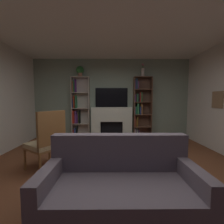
% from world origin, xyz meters
% --- Properties ---
extents(ground_plane, '(6.59, 6.59, 0.00)m').
position_xyz_m(ground_plane, '(0.00, 0.00, 0.00)').
color(ground_plane, brown).
extents(wall_back_accent, '(5.52, 0.06, 2.76)m').
position_xyz_m(wall_back_accent, '(0.00, 2.78, 1.38)').
color(wall_back_accent, gray).
rests_on(wall_back_accent, ground_plane).
extents(ceiling, '(5.52, 5.61, 0.06)m').
position_xyz_m(ceiling, '(0.00, 0.00, 2.79)').
color(ceiling, white).
rests_on(ceiling, wall_back_accent).
extents(fireplace, '(1.50, 0.55, 1.09)m').
position_xyz_m(fireplace, '(0.00, 2.62, 0.58)').
color(fireplace, white).
rests_on(fireplace, ground_plane).
extents(tv, '(1.12, 0.06, 0.66)m').
position_xyz_m(tv, '(0.00, 2.72, 1.43)').
color(tv, black).
rests_on(tv, fireplace).
extents(bookshelf_left, '(0.60, 0.27, 2.12)m').
position_xyz_m(bookshelf_left, '(-1.13, 2.65, 1.01)').
color(bookshelf_left, beige).
rests_on(bookshelf_left, ground_plane).
extents(bookshelf_right, '(0.60, 0.32, 2.12)m').
position_xyz_m(bookshelf_right, '(0.99, 2.63, 1.05)').
color(bookshelf_right, brown).
rests_on(bookshelf_right, ground_plane).
extents(potted_plant, '(0.26, 0.26, 0.36)m').
position_xyz_m(potted_plant, '(-1.06, 2.60, 2.33)').
color(potted_plant, '#A36954').
rests_on(potted_plant, bookshelf_left).
extents(vase_with_flowers, '(0.11, 0.11, 0.45)m').
position_xyz_m(vase_with_flowers, '(1.06, 2.60, 2.30)').
color(vase_with_flowers, silver).
rests_on(vase_with_flowers, bookshelf_right).
extents(couch, '(1.76, 0.82, 0.88)m').
position_xyz_m(couch, '(0.08, -0.84, 0.29)').
color(couch, slate).
rests_on(couch, ground_plane).
extents(armchair, '(0.78, 0.78, 1.14)m').
position_xyz_m(armchair, '(-1.24, 0.28, 0.57)').
color(armchair, brown).
rests_on(armchair, ground_plane).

